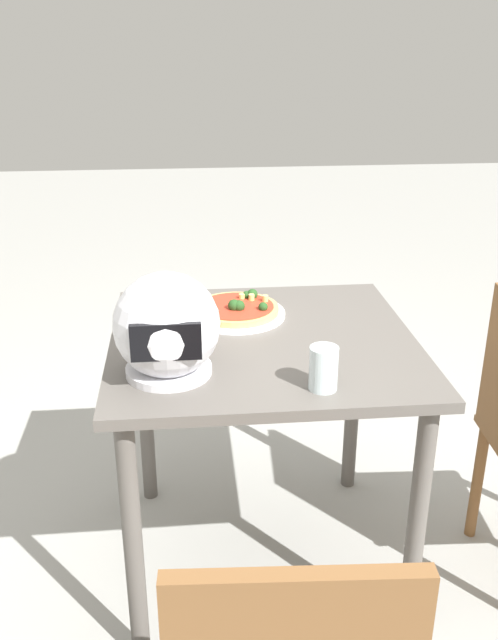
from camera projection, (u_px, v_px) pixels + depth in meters
name	position (u px, v px, depth m)	size (l,w,h in m)	color
ground_plane	(261.00, 555.00, 2.25)	(14.00, 14.00, 0.00)	#9E9E99
dining_table	(263.00, 374.00, 1.99)	(0.86, 0.83, 0.78)	#5B5651
pizza_plate	(236.00, 314.00, 2.10)	(0.30, 0.30, 0.01)	white
pizza	(237.00, 308.00, 2.09)	(0.26, 0.26, 0.05)	tan
motorcycle_helmet	(167.00, 327.00, 1.69)	(0.27, 0.27, 0.27)	silver
drinking_glass	(323.00, 368.00, 1.65)	(0.07, 0.07, 0.11)	silver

